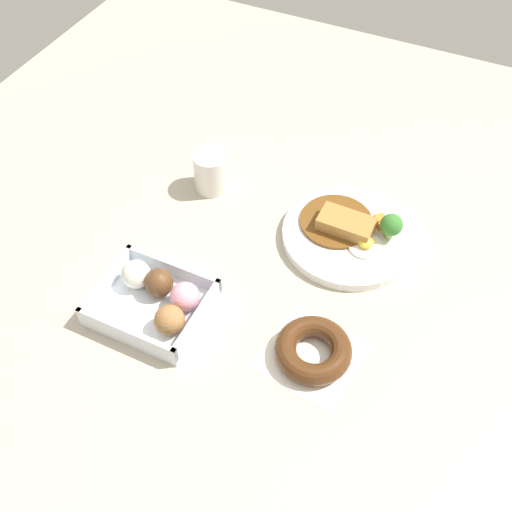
# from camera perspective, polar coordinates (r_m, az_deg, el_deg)

# --- Properties ---
(ground_plane) EXTENTS (1.60, 1.60, 0.00)m
(ground_plane) POSITION_cam_1_polar(r_m,az_deg,el_deg) (1.04, 1.82, -1.14)
(ground_plane) COLOR #B2A893
(curry_plate) EXTENTS (0.24, 0.24, 0.07)m
(curry_plate) POSITION_cam_1_polar(r_m,az_deg,el_deg) (1.09, 8.90, 2.17)
(curry_plate) COLOR white
(curry_plate) RESTS_ON ground_plane
(donut_box) EXTENTS (0.18, 0.15, 0.06)m
(donut_box) POSITION_cam_1_polar(r_m,az_deg,el_deg) (0.99, -9.36, -4.06)
(donut_box) COLOR silver
(donut_box) RESTS_ON ground_plane
(chocolate_ring_donut) EXTENTS (0.16, 0.16, 0.04)m
(chocolate_ring_donut) POSITION_cam_1_polar(r_m,az_deg,el_deg) (0.93, 5.43, -8.86)
(chocolate_ring_donut) COLOR white
(chocolate_ring_donut) RESTS_ON ground_plane
(coffee_mug) EXTENTS (0.07, 0.07, 0.08)m
(coffee_mug) POSITION_cam_1_polar(r_m,az_deg,el_deg) (1.16, -4.26, 7.97)
(coffee_mug) COLOR silver
(coffee_mug) RESTS_ON ground_plane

